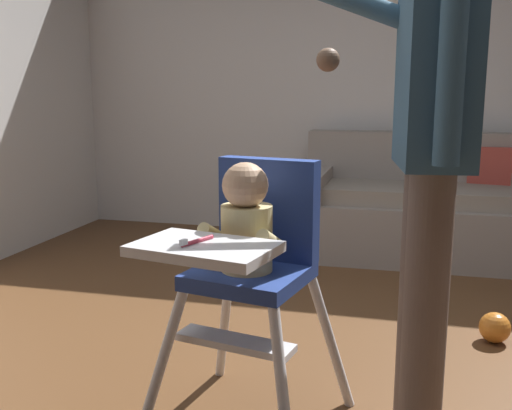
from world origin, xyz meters
The scene contains 7 objects.
ground centered at (0.00, 0.00, -0.05)m, with size 6.33×6.65×0.10m, color brown.
wall_far centered at (0.00, 2.55, 1.31)m, with size 5.53×0.06×2.63m, color silver.
couch centered at (0.45, 2.03, 0.33)m, with size 1.65×0.86×0.86m.
high_chair centered at (-0.15, -0.42, 0.65)m, with size 0.71×0.81×0.94m.
adult_standing centered at (0.41, -0.36, 0.99)m, with size 0.55×0.50×1.75m.
toy_ball centered at (0.79, 0.53, 0.07)m, with size 0.14×0.14×0.14m, color orange.
wall_clock centered at (0.12, 2.51, 1.83)m, with size 0.26×0.04×0.26m.
Camera 1 is at (0.34, -2.26, 1.16)m, focal length 41.35 mm.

